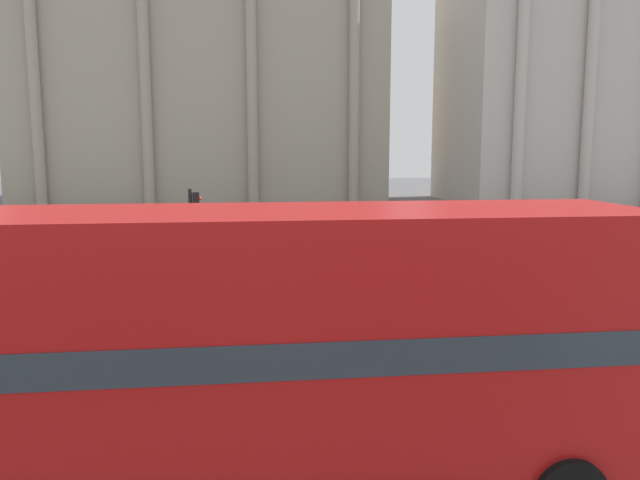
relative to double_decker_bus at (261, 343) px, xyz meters
name	(u,v)px	position (x,y,z in m)	size (l,w,h in m)	color
double_decker_bus	(261,343)	(0.00, 0.00, 0.00)	(10.55, 2.71, 4.08)	black
plaza_building_left	(205,80)	(-3.68, 53.91, 9.08)	(33.30, 16.87, 22.70)	#A39984
plaza_building_right	(609,66)	(33.79, 47.68, 10.21)	(30.05, 14.70, 24.97)	#BCB2A8
traffic_light_near	(441,269)	(4.05, 4.69, 0.02)	(0.42, 0.24, 3.49)	black
traffic_light_mid	(194,230)	(-1.75, 11.15, 0.13)	(0.42, 0.24, 3.67)	black
pedestrian_grey	(276,280)	(0.73, 10.04, -1.29)	(0.32, 0.32, 1.71)	#282B33
pedestrian_blue	(240,336)	(-0.33, 4.58, -1.29)	(0.32, 0.32, 1.71)	#282B33
pedestrian_yellow	(254,342)	(-0.03, 4.10, -1.29)	(0.32, 0.32, 1.70)	#282B33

